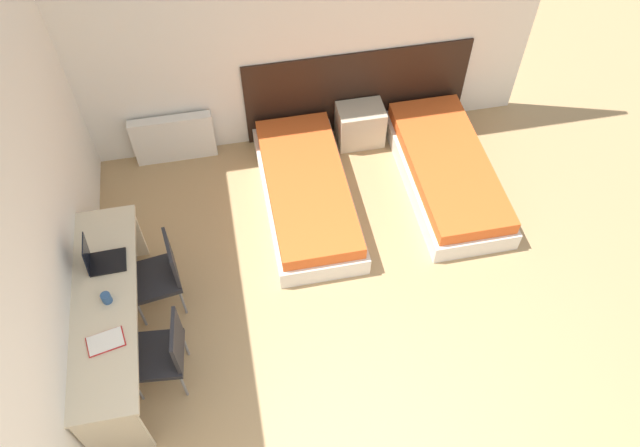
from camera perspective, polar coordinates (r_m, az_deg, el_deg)
name	(u,v)px	position (r m, az deg, el deg)	size (l,w,h in m)	color
wall_back	(286,36)	(6.49, -3.17, 16.74)	(5.34, 0.05, 2.70)	white
wall_left	(44,224)	(5.22, -23.93, -0.03)	(0.05, 4.89, 2.70)	white
headboard_panel	(357,92)	(7.09, 3.41, 11.89)	(2.51, 0.03, 1.07)	black
bed_near_window	(307,192)	(6.51, -1.22, 2.86)	(0.88, 2.00, 0.37)	silver
bed_near_door	(447,171)	(6.84, 11.52, 4.69)	(0.88, 2.00, 0.37)	silver
nightstand	(360,125)	(7.13, 3.69, 8.99)	(0.52, 0.36, 0.47)	beige
radiator	(174,139)	(7.07, -13.22, 7.57)	(0.89, 0.12, 0.58)	silver
desk	(109,312)	(5.52, -18.75, -7.70)	(0.53, 1.99, 0.74)	beige
chair_near_laptop	(160,273)	(5.75, -14.46, -4.41)	(0.50, 0.50, 0.84)	#232328
chair_near_notebook	(163,351)	(5.35, -14.13, -11.27)	(0.48, 0.48, 0.84)	#232328
laptop	(100,259)	(5.55, -19.44, -3.11)	(0.31, 0.25, 0.32)	black
open_notebook	(106,341)	(5.19, -19.02, -10.16)	(0.32, 0.23, 0.02)	#B21E1E
mug	(106,298)	(5.35, -18.95, -6.46)	(0.08, 0.08, 0.09)	#2D5184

